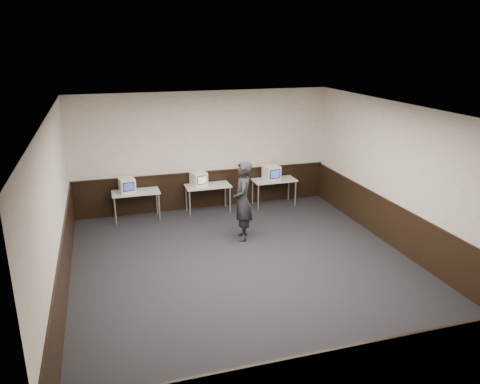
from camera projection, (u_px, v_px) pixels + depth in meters
The scene contains 18 objects.
floor at pixel (249, 271), 9.47m from camera, with size 8.00×8.00×0.00m, color black.
ceiling at pixel (250, 112), 8.48m from camera, with size 8.00×8.00×0.00m, color white.
back_wall at pixel (204, 151), 12.62m from camera, with size 7.00×7.00×0.00m, color beige.
front_wall at pixel (357, 302), 5.33m from camera, with size 7.00×7.00×0.00m, color beige.
left_wall at pixel (55, 214), 8.01m from camera, with size 8.00×8.00×0.00m, color beige.
right_wall at pixel (406, 181), 9.94m from camera, with size 8.00×8.00×0.00m, color beige.
wainscot_back at pixel (205, 190), 12.94m from camera, with size 6.98×0.04×1.00m, color black.
wainscot_front at pixel (349, 380), 5.69m from camera, with size 6.98×0.04×1.00m, color black.
wainscot_left at pixel (64, 272), 8.36m from camera, with size 0.04×7.98×1.00m, color black.
wainscot_right at pixel (399, 229), 10.27m from camera, with size 0.04×7.98×1.00m, color black.
wainscot_rail at pixel (205, 172), 12.76m from camera, with size 6.98×0.06×0.04m, color black.
desk_left at pixel (136, 194), 12.02m from camera, with size 1.20×0.60×0.75m.
desk_center at pixel (208, 188), 12.54m from camera, with size 1.20×0.60×0.75m.
desk_right at pixel (274, 182), 13.06m from camera, with size 1.20×0.60×0.75m.
emac_left at pixel (127, 185), 11.85m from camera, with size 0.43×0.45×0.38m.
emac_center at pixel (199, 179), 12.41m from camera, with size 0.46×0.47×0.37m.
emac_right at pixel (272, 173), 12.91m from camera, with size 0.45×0.48×0.41m.
person at pixel (243, 201), 10.72m from camera, with size 0.68×0.45×1.86m, color black.
Camera 1 is at (-2.63, -8.10, 4.44)m, focal length 35.00 mm.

